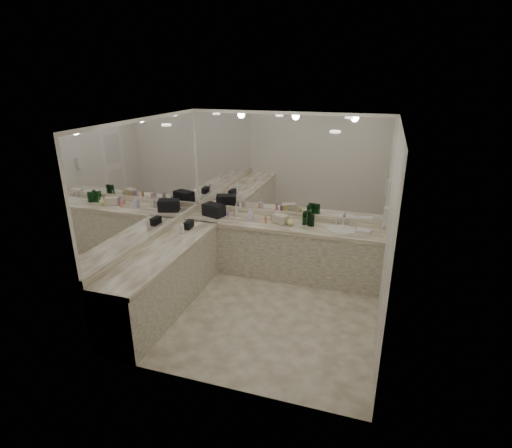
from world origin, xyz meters
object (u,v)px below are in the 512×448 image
(sink, at_px, (341,230))
(soap_bottle_c, at_px, (291,221))
(soap_bottle_b, at_px, (251,214))
(cream_cosmetic_case, at_px, (280,219))
(soap_bottle_a, at_px, (236,210))
(wall_phone, at_px, (386,216))
(black_toiletry_bag, at_px, (214,210))
(hand_towel, at_px, (364,231))

(sink, xyz_separation_m, soap_bottle_c, (-0.79, -0.06, 0.08))
(soap_bottle_c, bearing_deg, sink, 4.17)
(soap_bottle_b, bearing_deg, cream_cosmetic_case, -1.32)
(soap_bottle_a, bearing_deg, wall_phone, -14.16)
(sink, height_order, wall_phone, wall_phone)
(black_toiletry_bag, relative_size, soap_bottle_a, 1.66)
(sink, distance_m, soap_bottle_b, 1.47)
(sink, bearing_deg, hand_towel, -1.01)
(cream_cosmetic_case, xyz_separation_m, hand_towel, (1.29, 0.01, -0.05))
(sink, height_order, cream_cosmetic_case, cream_cosmetic_case)
(hand_towel, bearing_deg, soap_bottle_a, 177.23)
(sink, relative_size, soap_bottle_b, 2.29)
(wall_phone, xyz_separation_m, cream_cosmetic_case, (-1.57, 0.49, -0.38))
(soap_bottle_a, height_order, soap_bottle_b, soap_bottle_a)
(sink, bearing_deg, soap_bottle_b, -179.92)
(cream_cosmetic_case, bearing_deg, soap_bottle_a, -165.15)
(cream_cosmetic_case, height_order, soap_bottle_c, soap_bottle_c)
(soap_bottle_a, height_order, soap_bottle_c, soap_bottle_a)
(soap_bottle_a, bearing_deg, black_toiletry_bag, -166.15)
(cream_cosmetic_case, xyz_separation_m, soap_bottle_a, (-0.79, 0.11, 0.04))
(sink, height_order, soap_bottle_b, soap_bottle_b)
(soap_bottle_a, bearing_deg, sink, -3.10)
(soap_bottle_b, bearing_deg, hand_towel, -0.12)
(soap_bottle_c, bearing_deg, soap_bottle_b, 175.34)
(sink, relative_size, soap_bottle_c, 3.02)
(soap_bottle_c, bearing_deg, soap_bottle_a, 171.05)
(wall_phone, relative_size, soap_bottle_c, 1.65)
(wall_phone, bearing_deg, soap_bottle_a, 165.84)
(sink, height_order, black_toiletry_bag, black_toiletry_bag)
(hand_towel, height_order, soap_bottle_c, soap_bottle_c)
(wall_phone, relative_size, cream_cosmetic_case, 1.02)
(wall_phone, height_order, soap_bottle_c, wall_phone)
(soap_bottle_a, bearing_deg, soap_bottle_c, -8.95)
(soap_bottle_a, bearing_deg, soap_bottle_b, -18.62)
(sink, bearing_deg, soap_bottle_c, -175.83)
(soap_bottle_b, relative_size, soap_bottle_c, 1.32)
(wall_phone, relative_size, soap_bottle_a, 1.14)
(sink, xyz_separation_m, black_toiletry_bag, (-2.11, 0.01, 0.10))
(hand_towel, height_order, soap_bottle_a, soap_bottle_a)
(hand_towel, bearing_deg, cream_cosmetic_case, -179.66)
(wall_phone, height_order, hand_towel, wall_phone)
(sink, relative_size, soap_bottle_a, 2.10)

